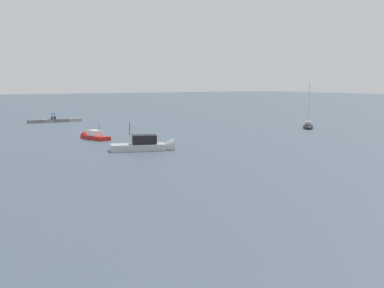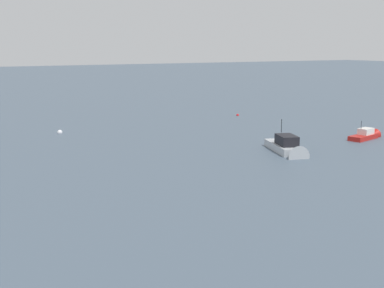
{
  "view_description": "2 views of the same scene",
  "coord_description": "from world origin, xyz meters",
  "px_view_note": "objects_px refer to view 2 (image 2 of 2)",
  "views": [
    {
      "loc": [
        26.49,
        74.73,
        8.1
      ],
      "look_at": [
        -2.32,
        27.83,
        0.88
      ],
      "focal_mm": 44.42,
      "sensor_mm": 36.0,
      "label": 1
    },
    {
      "loc": [
        -37.88,
        58.88,
        11.19
      ],
      "look_at": [
        2.97,
        35.34,
        1.85
      ],
      "focal_mm": 46.55,
      "sensor_mm": 36.0,
      "label": 2
    }
  ],
  "objects_px": {
    "motorboat_grey_near": "(288,149)",
    "mooring_buoy_far": "(238,115)",
    "mooring_buoy_mid": "(60,132)",
    "motorboat_red_mid": "(367,136)"
  },
  "relations": [
    {
      "from": "motorboat_red_mid",
      "to": "mooring_buoy_far",
      "type": "height_order",
      "value": "motorboat_red_mid"
    },
    {
      "from": "mooring_buoy_mid",
      "to": "mooring_buoy_far",
      "type": "relative_size",
      "value": 1.48
    },
    {
      "from": "motorboat_grey_near",
      "to": "motorboat_red_mid",
      "type": "distance_m",
      "value": 14.14
    },
    {
      "from": "motorboat_red_mid",
      "to": "motorboat_grey_near",
      "type": "bearing_deg",
      "value": -96.22
    },
    {
      "from": "motorboat_grey_near",
      "to": "mooring_buoy_mid",
      "type": "height_order",
      "value": "motorboat_grey_near"
    },
    {
      "from": "mooring_buoy_far",
      "to": "motorboat_red_mid",
      "type": "bearing_deg",
      "value": -175.34
    },
    {
      "from": "mooring_buoy_far",
      "to": "mooring_buoy_mid",
      "type": "bearing_deg",
      "value": 93.99
    },
    {
      "from": "motorboat_grey_near",
      "to": "mooring_buoy_far",
      "type": "bearing_deg",
      "value": -94.9
    },
    {
      "from": "motorboat_grey_near",
      "to": "mooring_buoy_far",
      "type": "xyz_separation_m",
      "value": [
        26.34,
        -12.02,
        -0.36
      ]
    },
    {
      "from": "mooring_buoy_mid",
      "to": "mooring_buoy_far",
      "type": "bearing_deg",
      "value": -86.01
    }
  ]
}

